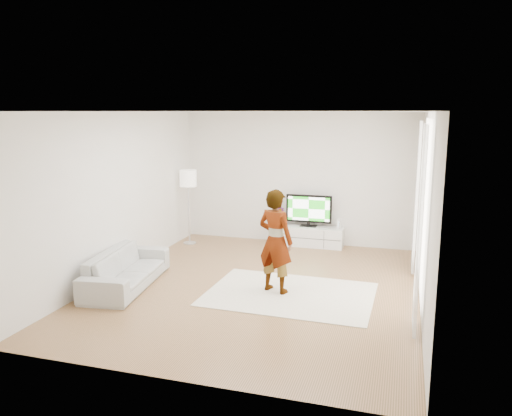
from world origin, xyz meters
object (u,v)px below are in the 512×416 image
(television, at_px, (309,209))
(floor_lamp, at_px, (188,182))
(player, at_px, (275,241))
(media_console, at_px, (308,236))
(rug, at_px, (290,294))
(sofa, at_px, (126,269))

(television, height_order, floor_lamp, floor_lamp)
(player, relative_size, floor_lamp, 1.02)
(media_console, bearing_deg, television, 90.00)
(media_console, xyz_separation_m, player, (0.03, -2.89, 0.62))
(floor_lamp, bearing_deg, media_console, 12.44)
(rug, distance_m, sofa, 2.68)
(media_console, xyz_separation_m, television, (0.00, 0.03, 0.57))
(television, distance_m, rug, 3.08)
(sofa, bearing_deg, media_console, -43.05)
(player, bearing_deg, sofa, 29.18)
(player, bearing_deg, television, -70.52)
(television, bearing_deg, media_console, -90.00)
(sofa, bearing_deg, player, -87.40)
(television, bearing_deg, sofa, -125.15)
(media_console, bearing_deg, sofa, -125.38)
(sofa, bearing_deg, television, -42.83)
(media_console, bearing_deg, player, -89.42)
(television, bearing_deg, rug, -84.63)
(media_console, relative_size, player, 0.91)
(media_console, distance_m, player, 2.95)
(television, relative_size, rug, 0.38)
(media_console, bearing_deg, rug, -84.58)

